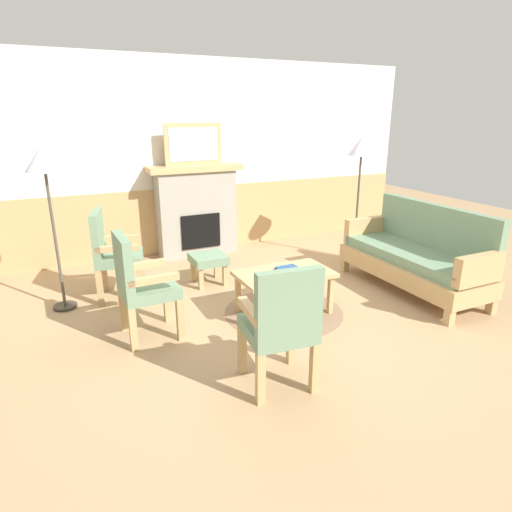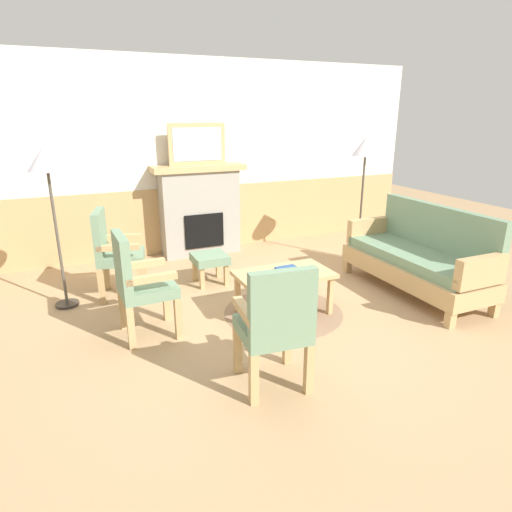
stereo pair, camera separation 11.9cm
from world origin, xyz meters
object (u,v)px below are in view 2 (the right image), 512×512
Objects in this scene: book_on_table at (287,269)px; floor_lamp_by_chairs at (47,169)px; coffee_table at (284,277)px; footstool at (210,260)px; framed_picture at (197,144)px; armchair_near_fireplace at (139,281)px; armchair_front_left at (276,322)px; armchair_by_window_left at (114,250)px; floor_lamp_by_couch at (365,154)px; couch at (418,258)px; fireplace at (200,209)px.

book_on_table is 0.13× the size of floor_lamp_by_chairs.
footstool is (-0.43, 1.09, -0.10)m from coffee_table.
coffee_table is (0.18, -2.29, -1.17)m from framed_picture.
armchair_near_fireplace is at bearing -57.35° from floor_lamp_by_chairs.
framed_picture is 0.82× the size of armchair_front_left.
armchair_near_fireplace is at bearing 121.88° from armchair_front_left.
book_on_table is 1.92m from armchair_by_window_left.
floor_lamp_by_chairs is (-0.63, 0.99, 0.91)m from armchair_near_fireplace.
couch is at bearing -94.46° from floor_lamp_by_couch.
framed_picture reaches higher than armchair_near_fireplace.
framed_picture is 2.00× the size of footstool.
framed_picture reaches higher than book_on_table.
coffee_table is 1.91m from armchair_by_window_left.
floor_lamp_by_chairs is (-1.39, 2.21, 0.91)m from armchair_front_left.
book_on_table is at bearing 59.07° from armchair_front_left.
framed_picture is at bearing 40.45° from armchair_by_window_left.
footstool is at bearing 111.40° from coffee_table.
floor_lamp_by_chairs is at bearing -147.17° from framed_picture.
framed_picture is 0.48× the size of floor_lamp_by_couch.
framed_picture is at bearing 78.20° from footstool.
floor_lamp_by_couch reaches higher than fireplace.
framed_picture is 3.24m from couch.
armchair_by_window_left is (-1.07, 0.07, 0.25)m from footstool.
fireplace is at bearing 127.63° from couch.
footstool is 1.42m from armchair_near_fireplace.
armchair_by_window_left and armchair_front_left have the same top height.
floor_lamp_by_couch reaches higher than book_on_table.
book_on_table is at bearing -26.20° from floor_lamp_by_chairs.
framed_picture reaches higher than fireplace.
book_on_table is at bearing 174.49° from couch.
footstool is 0.41× the size of armchair_near_fireplace.
book_on_table is at bearing -1.76° from armchair_near_fireplace.
floor_lamp_by_couch is at bearing 0.84° from footstool.
coffee_table is 1.31m from armchair_front_left.
armchair_front_left reaches higher than coffee_table.
armchair_by_window_left is at bearing 158.28° from couch.
armchair_near_fireplace reaches higher than footstool.
armchair_near_fireplace is 1.49m from floor_lamp_by_chairs.
framed_picture is (0.00, 0.00, 0.91)m from fireplace.
book_on_table reaches higher than footstool.
floor_lamp_by_chairs reaches higher than footstool.
floor_lamp_by_couch is at bearing 32.63° from coffee_table.
armchair_by_window_left is at bearing -139.55° from framed_picture.
armchair_near_fireplace is (-1.41, 0.10, 0.15)m from coffee_table.
coffee_table is at bearing -85.52° from framed_picture.
armchair_near_fireplace is 0.58× the size of floor_lamp_by_couch.
coffee_table is 1.42m from armchair_near_fireplace.
fireplace is at bearing 149.07° from floor_lamp_by_couch.
footstool is at bearing 114.98° from book_on_table.
armchair_by_window_left is 0.58× the size of floor_lamp_by_chairs.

